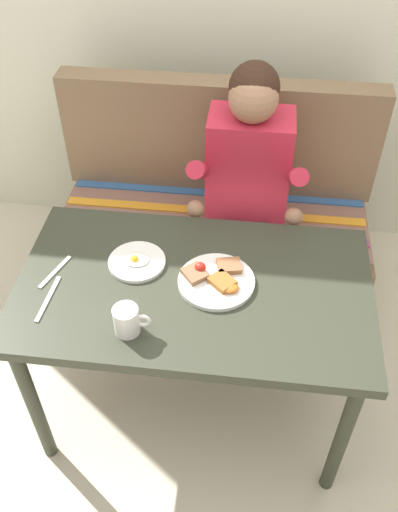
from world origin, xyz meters
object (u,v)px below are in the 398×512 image
Objects in this scene: plate_eggs at (137,261)px; fork at (55,272)px; plate_breakfast at (216,279)px; knife at (48,299)px; couch at (214,227)px; person at (247,182)px; table at (194,301)px; coffee_mug at (127,320)px.

plate_eggs is 1.18× the size of fork.
knife is (-0.54, -0.14, -0.01)m from plate_breakfast.
fork and knife have the same top height.
couch reaches higher than fork.
person reaches higher than plate_breakfast.
couch is at bearing 65.83° from knife.
table is 0.49m from knife.
fork is (-0.30, 0.22, -0.05)m from coffee_mug.
fork is at bearing -177.73° from plate_breakfast.
plate_eggs is 0.30m from coffee_mug.
knife is (-0.47, -0.89, 0.40)m from couch.
fork is (-0.27, -0.08, -0.01)m from plate_eggs.
person is at bearing 52.89° from knife.
plate_eggs is (-0.21, 0.08, 0.09)m from table.
coffee_mug reaches higher than plate_eggs.
coffee_mug is at bearing -136.35° from plate_breakfast.
couch is 12.20× the size of coffee_mug.
table is at bearing -90.00° from couch.
person is 0.94m from knife.
person reaches higher than knife.
coffee_mug is 0.69× the size of fork.
plate_breakfast is 0.29m from plate_eggs.
plate_eggs is (-0.28, 0.06, -0.00)m from plate_breakfast.
coffee_mug is (-0.32, -0.81, 0.04)m from person.
person is at bearing -50.22° from couch.
fork is at bearing 144.59° from coffee_mug.
person is 10.27× the size of coffee_mug.
couch is 7.19× the size of plate_eggs.
table is at bearing -103.87° from person.
plate_breakfast reaches higher than fork.
couch is 0.47m from person.
coffee_mug is 0.59× the size of knife.
couch reaches higher than table.
fork reaches higher than table.
plate_breakfast is 1.53× the size of fork.
couch is 5.55× the size of plate_breakfast.
plate_eggs is (-0.21, -0.69, 0.41)m from couch.
plate_breakfast is 0.55m from fork.
table is 6.00× the size of knife.
plate_eggs is at bearing 168.42° from plate_breakfast.
plate_eggs reaches higher than fork.
person is at bearing 63.34° from fork.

